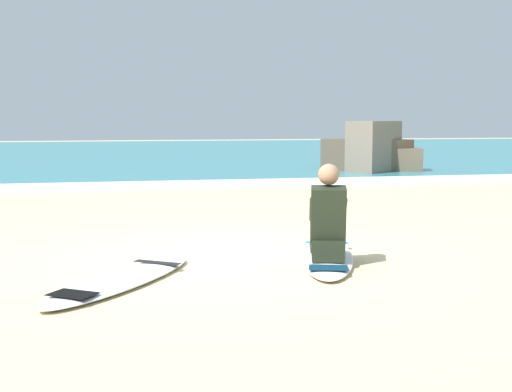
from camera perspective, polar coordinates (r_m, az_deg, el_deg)
ground_plane at (r=7.42m, az=-2.45°, el=-5.00°), size 80.00×80.00×0.00m
sea at (r=28.49m, az=-9.81°, el=3.46°), size 80.00×28.00×0.10m
breaking_foam at (r=14.84m, az=-7.46°, el=0.89°), size 80.00×0.90×0.11m
surfboard_main at (r=7.27m, az=5.88°, el=-4.97°), size 1.16×2.26×0.08m
surfer_seated at (r=6.96m, az=5.92°, el=-2.14°), size 0.52×0.76×0.95m
surfboard_spare_near at (r=6.34m, az=-10.95°, el=-6.76°), size 1.68×2.10×0.08m
rock_outcrop_distant at (r=18.50m, az=9.53°, el=3.35°), size 2.55×2.50×1.39m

